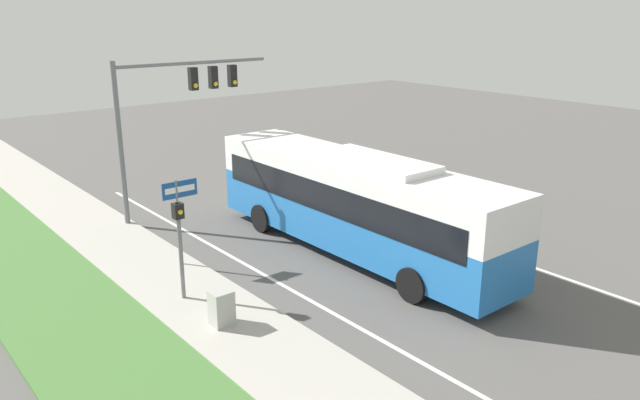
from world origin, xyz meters
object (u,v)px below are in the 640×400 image
Objects in this scene: street_sign at (179,206)px; utility_cabinet at (222,308)px; bus at (355,199)px; signal_gantry at (174,101)px; pedestrian_signal at (180,235)px.

street_sign is 4.81m from utility_cabinet.
signal_gantry reaches higher than bus.
signal_gantry reaches higher than street_sign.
bus is 6.33m from pedestrian_signal.
signal_gantry reaches higher than pedestrian_signal.
utility_cabinet is at bearing -164.76° from bus.
bus is at bearing -3.38° from pedestrian_signal.
pedestrian_signal is 3.12× the size of utility_cabinet.
street_sign is at bearing 63.03° from pedestrian_signal.
pedestrian_signal is 2.62m from street_sign.
signal_gantry is 6.21m from street_sign.
pedestrian_signal is (-3.75, -7.37, -2.64)m from signal_gantry.
pedestrian_signal reaches higher than street_sign.
street_sign reaches higher than utility_cabinet.
bus reaches higher than street_sign.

